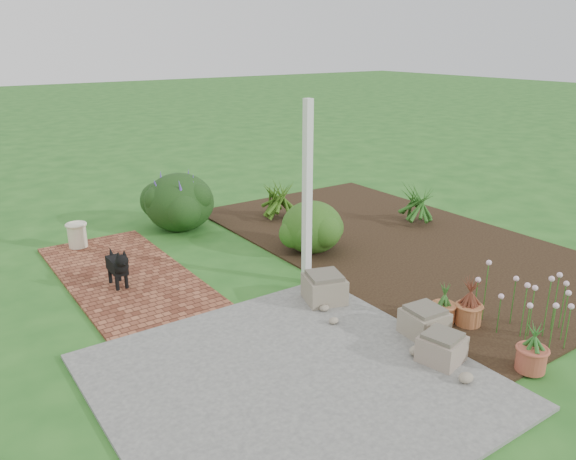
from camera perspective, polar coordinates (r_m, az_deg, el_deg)
ground at (r=7.59m, az=0.48°, el=-6.09°), size 80.00×80.00×0.00m
concrete_patio at (r=5.70m, az=0.36°, el=-15.05°), size 3.50×3.50×0.04m
brick_path at (r=8.34m, az=-16.28°, el=-4.37°), size 1.60×3.50×0.04m
garden_bed at (r=9.46m, az=11.17°, el=-1.20°), size 4.00×7.00×0.03m
veranda_post at (r=7.40m, az=1.96°, el=3.56°), size 0.10×0.10×2.50m
stone_trough_near at (r=6.11m, az=15.33°, el=-11.56°), size 0.48×0.48×0.27m
stone_trough_mid at (r=6.55m, az=13.66°, el=-9.15°), size 0.46×0.46×0.29m
stone_trough_far at (r=7.15m, az=3.71°, el=-6.00°), size 0.60×0.60×0.32m
black_dog at (r=7.80m, az=-16.90°, el=-3.43°), size 0.18×0.61×0.52m
cream_ceramic_urn at (r=9.55m, az=-20.62°, el=-0.52°), size 0.33×0.33×0.38m
evergreen_shrub at (r=8.76m, az=2.46°, el=0.45°), size 1.25×1.25×0.82m
agapanthus_clump_back at (r=10.37m, az=13.00°, el=3.01°), size 1.19×1.19×0.85m
agapanthus_clump_front at (r=10.39m, az=-1.05°, el=3.50°), size 0.95×0.95×0.84m
pink_flower_patch at (r=7.01m, az=23.84°, el=-6.43°), size 1.36×1.36×0.73m
terracotta_pot_bronze at (r=6.95m, az=17.86°, el=-8.16°), size 0.36×0.36×0.24m
terracotta_pot_small_left at (r=6.92m, az=15.48°, el=-8.13°), size 0.33×0.33×0.23m
terracotta_pot_small_right at (r=6.27m, az=23.47°, el=-11.95°), size 0.34×0.34×0.25m
purple_flowering_bush at (r=10.03m, az=-10.98°, el=2.95°), size 1.55×1.55×1.03m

